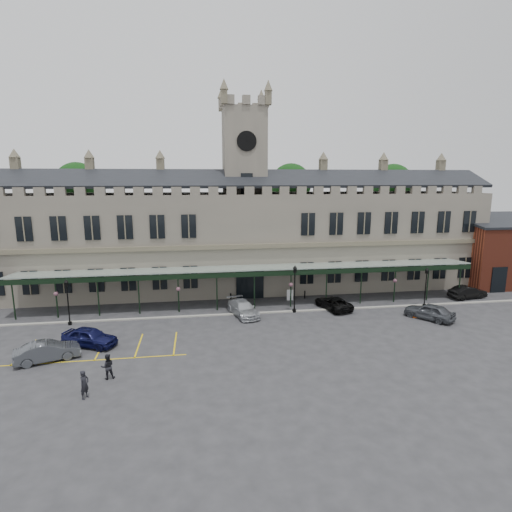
{
  "coord_description": "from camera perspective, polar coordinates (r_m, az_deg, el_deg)",
  "views": [
    {
      "loc": [
        -5.8,
        -33.57,
        13.79
      ],
      "look_at": [
        0.0,
        6.0,
        6.0
      ],
      "focal_mm": 28.0,
      "sensor_mm": 36.0,
      "label": 1
    }
  ],
  "objects": [
    {
      "name": "sign_board",
      "position": [
        46.2,
        4.88,
        -5.59
      ],
      "size": [
        0.74,
        0.12,
        1.26
      ],
      "rotation": [
        0.0,
        0.0,
        -0.09
      ],
      "color": "black",
      "rests_on": "ground"
    },
    {
      "name": "tree_behind_left",
      "position": [
        60.78,
        -24.12,
        9.16
      ],
      "size": [
        6.0,
        6.0,
        16.0
      ],
      "color": "#332314",
      "rests_on": "ground"
    },
    {
      "name": "kerb",
      "position": [
        41.82,
        0.1,
        -8.15
      ],
      "size": [
        60.0,
        0.4,
        0.12
      ],
      "primitive_type": "cube",
      "color": "gray",
      "rests_on": "ground"
    },
    {
      "name": "bollard_right",
      "position": [
        47.12,
        6.98,
        -5.49
      ],
      "size": [
        0.16,
        0.16,
        0.93
      ],
      "primitive_type": "cylinder",
      "color": "black",
      "rests_on": "ground"
    },
    {
      "name": "brick_annex",
      "position": [
        61.99,
        31.76,
        0.42
      ],
      "size": [
        12.4,
        8.36,
        9.23
      ],
      "color": "maroon",
      "rests_on": "ground"
    },
    {
      "name": "car_left_b",
      "position": [
        35.29,
        -27.65,
        -11.95
      ],
      "size": [
        4.92,
        3.15,
        1.53
      ],
      "primitive_type": "imported",
      "rotation": [
        0.0,
        0.0,
        1.93
      ],
      "color": "#3E4147",
      "rests_on": "ground"
    },
    {
      "name": "person_b",
      "position": [
        30.62,
        -20.44,
        -14.58
      ],
      "size": [
        1.05,
        0.91,
        1.82
      ],
      "primitive_type": "imported",
      "rotation": [
        0.0,
        0.0,
        3.43
      ],
      "color": "black",
      "rests_on": "ground"
    },
    {
      "name": "station_building",
      "position": [
        50.35,
        -1.64,
        2.65
      ],
      "size": [
        60.0,
        10.36,
        17.3
      ],
      "color": "#625C52",
      "rests_on": "ground"
    },
    {
      "name": "lamp_post_mid",
      "position": [
        41.59,
        5.55,
        -4.08
      ],
      "size": [
        0.48,
        0.48,
        5.04
      ],
      "color": "black",
      "rests_on": "ground"
    },
    {
      "name": "bollard_left",
      "position": [
        45.73,
        -3.63,
        -5.92
      ],
      "size": [
        0.17,
        0.17,
        0.97
      ],
      "primitive_type": "cylinder",
      "color": "black",
      "rests_on": "ground"
    },
    {
      "name": "tree_behind_mid",
      "position": [
        60.18,
        5.0,
        10.05
      ],
      "size": [
        6.0,
        6.0,
        16.0
      ],
      "color": "#332314",
      "rests_on": "ground"
    },
    {
      "name": "tree_behind_right",
      "position": [
        65.72,
        18.9,
        9.59
      ],
      "size": [
        6.0,
        6.0,
        16.0
      ],
      "color": "#332314",
      "rests_on": "ground"
    },
    {
      "name": "car_left_a",
      "position": [
        36.67,
        -22.68,
        -10.63
      ],
      "size": [
        5.0,
        3.57,
        1.58
      ],
      "primitive_type": "imported",
      "rotation": [
        0.0,
        0.0,
        1.16
      ],
      "color": "#0C0E38",
      "rests_on": "ground"
    },
    {
      "name": "lamp_post_left",
      "position": [
        41.94,
        -25.32,
        -5.45
      ],
      "size": [
        0.43,
        0.43,
        4.5
      ],
      "color": "black",
      "rests_on": "ground"
    },
    {
      "name": "person_a",
      "position": [
        28.71,
        -23.3,
        -16.52
      ],
      "size": [
        0.7,
        0.81,
        1.88
      ],
      "primitive_type": "imported",
      "rotation": [
        0.0,
        0.0,
        1.12
      ],
      "color": "black",
      "rests_on": "ground"
    },
    {
      "name": "car_taxi",
      "position": [
        41.14,
        -1.86,
        -7.48
      ],
      "size": [
        3.39,
        5.44,
        1.47
      ],
      "primitive_type": "imported",
      "rotation": [
        0.0,
        0.0,
        0.28
      ],
      "color": "#A6A9AE",
      "rests_on": "ground"
    },
    {
      "name": "parking_markings",
      "position": [
        35.86,
        -21.37,
        -12.39
      ],
      "size": [
        16.0,
        6.0,
        0.01
      ],
      "primitive_type": null,
      "color": "gold",
      "rests_on": "ground"
    },
    {
      "name": "traffic_cone",
      "position": [
        43.65,
        21.71,
        -7.76
      ],
      "size": [
        0.41,
        0.41,
        0.66
      ],
      "rotation": [
        0.0,
        0.0,
        0.31
      ],
      "color": "#E54F07",
      "rests_on": "ground"
    },
    {
      "name": "clock_tower",
      "position": [
        49.91,
        -1.69,
        10.24
      ],
      "size": [
        5.6,
        5.6,
        24.8
      ],
      "color": "#625C52",
      "rests_on": "ground"
    },
    {
      "name": "ground",
      "position": [
        36.75,
        1.38,
        -11.02
      ],
      "size": [
        140.0,
        140.0,
        0.0
      ],
      "primitive_type": "plane",
      "color": "#2A2A2C"
    },
    {
      "name": "car_van",
      "position": [
        43.86,
        10.97,
        -6.59
      ],
      "size": [
        3.47,
        5.26,
        1.34
      ],
      "primitive_type": "imported",
      "rotation": [
        0.0,
        0.0,
        3.42
      ],
      "color": "black",
      "rests_on": "ground"
    },
    {
      "name": "lamp_post_right",
      "position": [
        47.05,
        23.11,
        -3.65
      ],
      "size": [
        0.41,
        0.41,
        4.38
      ],
      "color": "black",
      "rests_on": "ground"
    },
    {
      "name": "car_right_b",
      "position": [
        52.89,
        27.97,
        -4.59
      ],
      "size": [
        4.66,
        2.24,
        1.47
      ],
      "primitive_type": "imported",
      "rotation": [
        0.0,
        0.0,
        1.73
      ],
      "color": "black",
      "rests_on": "ground"
    },
    {
      "name": "canopy",
      "position": [
        42.98,
        -0.28,
        -4.34
      ],
      "size": [
        50.0,
        4.1,
        4.3
      ],
      "color": "#8C9E93",
      "rests_on": "ground"
    },
    {
      "name": "car_right_a",
      "position": [
        43.57,
        23.52,
        -7.26
      ],
      "size": [
        4.34,
        4.94,
        1.61
      ],
      "primitive_type": "imported",
      "rotation": [
        0.0,
        0.0,
        3.78
      ],
      "color": "#3E4147",
      "rests_on": "ground"
    }
  ]
}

